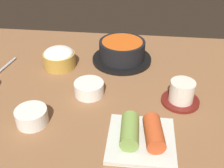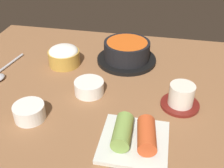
{
  "view_description": "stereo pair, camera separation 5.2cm",
  "coord_description": "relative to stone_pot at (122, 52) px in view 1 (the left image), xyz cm",
  "views": [
    {
      "loc": [
        9.02,
        -62.89,
        46.52
      ],
      "look_at": [
        2.0,
        -2.0,
        5.0
      ],
      "focal_mm": 43.83,
      "sensor_mm": 36.0,
      "label": 1
    },
    {
      "loc": [
        14.17,
        -62.08,
        46.52
      ],
      "look_at": [
        2.0,
        -2.0,
        5.0
      ],
      "focal_mm": 43.83,
      "sensor_mm": 36.0,
      "label": 2
    }
  ],
  "objects": [
    {
      "name": "dining_table",
      "position": [
        -3.14,
        -16.56,
        -4.36
      ],
      "size": [
        100.0,
        76.0,
        2.0
      ],
      "primitive_type": "cube",
      "color": "brown",
      "rests_on": "ground"
    },
    {
      "name": "rice_bowl",
      "position": [
        -19.33,
        -6.03,
        -0.09
      ],
      "size": [
        10.06,
        10.06,
        6.48
      ],
      "color": "#B78C38",
      "rests_on": "dining_table"
    },
    {
      "name": "stone_pot",
      "position": [
        0.0,
        0.0,
        0.0
      ],
      "size": [
        19.36,
        19.36,
        6.96
      ],
      "color": "black",
      "rests_on": "dining_table"
    },
    {
      "name": "side_bowl_near",
      "position": [
        -18.65,
        -32.77,
        -1.3
      ],
      "size": [
        7.58,
        7.58,
        3.87
      ],
      "color": "white",
      "rests_on": "dining_table"
    },
    {
      "name": "banchan_cup_center",
      "position": [
        -7.29,
        -19.72,
        -1.39
      ],
      "size": [
        8.1,
        8.1,
        3.69
      ],
      "color": "white",
      "rests_on": "dining_table"
    },
    {
      "name": "kimchi_plate",
      "position": [
        7.33,
        -36.05,
        -1.44
      ],
      "size": [
        14.79,
        14.79,
        5.02
      ],
      "color": "silver",
      "rests_on": "dining_table"
    },
    {
      "name": "tea_cup_with_saucer",
      "position": [
        17.21,
        -20.59,
        -0.49
      ],
      "size": [
        10.0,
        10.0,
        6.35
      ],
      "color": "maroon",
      "rests_on": "dining_table"
    }
  ]
}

